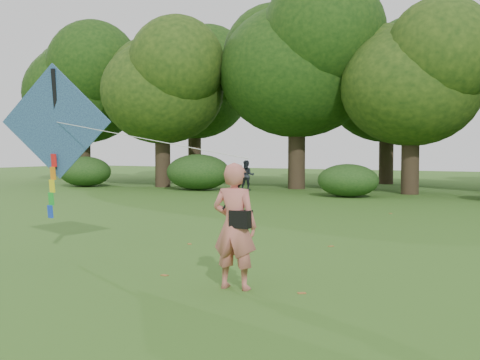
% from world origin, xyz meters
% --- Properties ---
extents(ground, '(100.00, 100.00, 0.00)m').
position_xyz_m(ground, '(0.00, 0.00, 0.00)').
color(ground, '#265114').
rests_on(ground, ground).
extents(man_kite_flyer, '(0.72, 0.51, 1.88)m').
position_xyz_m(man_kite_flyer, '(-0.25, -0.07, 0.94)').
color(man_kite_flyer, '#CA6A5F').
rests_on(man_kite_flyer, ground).
extents(bystander_left, '(0.90, 0.82, 1.50)m').
position_xyz_m(bystander_left, '(-9.67, 18.63, 0.75)').
color(bystander_left, '#23272F').
rests_on(bystander_left, ground).
extents(crossbody_bag, '(0.43, 0.20, 0.73)m').
position_xyz_m(crossbody_bag, '(-0.14, -0.10, 1.06)').
color(crossbody_bag, black).
rests_on(crossbody_bag, ground).
extents(flying_kite, '(5.99, 1.56, 3.08)m').
position_xyz_m(flying_kite, '(-4.89, 1.05, 2.56)').
color(flying_kite, '#275CAA').
rests_on(flying_kite, ground).
extents(shrub_band, '(39.15, 3.22, 1.88)m').
position_xyz_m(shrub_band, '(-0.72, 17.60, 0.86)').
color(shrub_band, '#264919').
rests_on(shrub_band, ground).
extents(fallen_leaves, '(11.58, 12.53, 0.01)m').
position_xyz_m(fallen_leaves, '(0.66, 5.50, 0.01)').
color(fallen_leaves, brown).
rests_on(fallen_leaves, ground).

